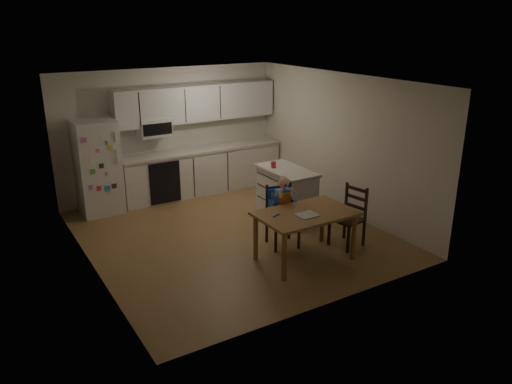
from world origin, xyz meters
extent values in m
cube|color=olive|center=(0.00, 0.00, -0.01)|extent=(4.50, 5.00, 0.01)
cube|color=beige|center=(0.00, 2.50, 1.25)|extent=(4.50, 0.02, 2.50)
cube|color=beige|center=(-2.25, 0.00, 1.25)|extent=(0.02, 5.00, 2.50)
cube|color=beige|center=(2.25, 0.00, 1.25)|extent=(0.02, 5.00, 2.50)
cube|color=white|center=(0.00, 0.00, 2.50)|extent=(4.50, 5.00, 0.01)
cube|color=silver|center=(-1.55, 2.15, 0.85)|extent=(0.72, 0.70, 1.70)
cube|color=silver|center=(0.53, 2.20, 0.43)|extent=(3.34, 0.60, 0.86)
cube|color=beige|center=(0.53, 2.19, 0.89)|extent=(3.37, 0.62, 0.05)
cube|color=black|center=(-0.39, 1.89, 0.43)|extent=(0.60, 0.02, 0.80)
cube|color=silver|center=(0.53, 2.33, 1.80)|extent=(3.34, 0.34, 0.70)
cube|color=silver|center=(-0.39, 2.30, 1.42)|extent=(0.60, 0.38, 0.33)
cube|color=silver|center=(1.23, 0.20, 0.42)|extent=(0.57, 1.14, 0.83)
cube|color=beige|center=(1.23, 0.20, 0.86)|extent=(0.63, 1.19, 0.05)
cylinder|color=red|center=(1.08, 0.39, 0.94)|extent=(0.09, 0.09, 0.11)
cube|color=brown|center=(0.48, -1.36, 0.73)|extent=(1.39, 0.89, 0.04)
cylinder|color=brown|center=(-0.14, -1.73, 0.35)|extent=(0.07, 0.07, 0.71)
cylinder|color=brown|center=(-0.14, -0.99, 0.35)|extent=(0.07, 0.07, 0.71)
cylinder|color=brown|center=(1.09, -1.73, 0.35)|extent=(0.07, 0.07, 0.71)
cylinder|color=brown|center=(1.09, -0.99, 0.35)|extent=(0.07, 0.07, 0.71)
cube|color=#ACADB1|center=(0.43, -1.46, 0.75)|extent=(0.29, 0.25, 0.01)
cylinder|color=#1846B1|center=(0.03, -1.26, 0.75)|extent=(0.12, 0.06, 0.02)
cube|color=black|center=(0.48, -0.79, 0.44)|extent=(0.50, 0.50, 0.03)
cube|color=black|center=(0.25, -0.94, 0.21)|extent=(0.04, 0.04, 0.42)
cube|color=black|center=(0.33, -0.56, 0.21)|extent=(0.04, 0.04, 0.42)
cube|color=black|center=(0.63, -1.02, 0.21)|extent=(0.04, 0.04, 0.42)
cube|color=black|center=(0.70, -0.64, 0.21)|extent=(0.04, 0.04, 0.42)
cube|color=black|center=(0.52, -0.60, 0.71)|extent=(0.42, 0.12, 0.51)
cube|color=#1846B1|center=(0.48, -0.79, 0.51)|extent=(0.45, 0.42, 0.10)
cube|color=#1846B1|center=(0.51, -0.65, 0.73)|extent=(0.39, 0.14, 0.34)
cube|color=#586ECF|center=(0.47, -0.81, 0.56)|extent=(0.35, 0.31, 0.02)
cube|color=#3373B7|center=(0.48, -0.78, 0.79)|extent=(0.25, 0.18, 0.26)
cube|color=#CE6327|center=(0.47, -0.84, 0.78)|extent=(0.19, 0.05, 0.20)
sphere|color=beige|center=(0.48, -0.79, 1.04)|extent=(0.20, 0.20, 0.17)
ellipsoid|color=olive|center=(0.48, -0.79, 1.06)|extent=(0.20, 0.19, 0.14)
cube|color=black|center=(1.33, -1.31, 0.43)|extent=(0.49, 0.49, 0.03)
cube|color=black|center=(1.11, -1.16, 0.21)|extent=(0.04, 0.04, 0.42)
cube|color=black|center=(1.48, -1.09, 0.21)|extent=(0.04, 0.04, 0.42)
cube|color=black|center=(1.17, -1.53, 0.21)|extent=(0.04, 0.04, 0.42)
cube|color=black|center=(1.55, -1.46, 0.21)|extent=(0.04, 0.04, 0.42)
cube|color=black|center=(1.51, -1.28, 0.70)|extent=(0.11, 0.42, 0.50)
camera|label=1|loc=(-3.59, -6.67, 3.37)|focal=35.00mm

